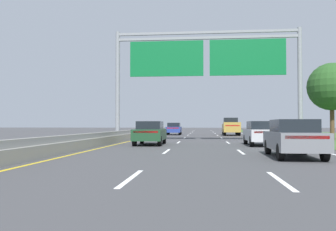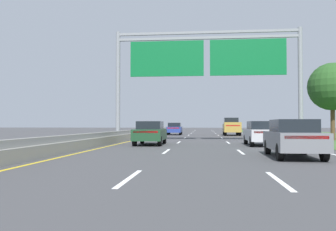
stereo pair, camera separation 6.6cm
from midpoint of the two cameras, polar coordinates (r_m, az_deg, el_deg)
ground_plane at (r=33.41m, az=5.76°, el=-3.77°), size 220.00×220.00×0.00m
lane_striping at (r=32.95m, az=5.76°, el=-3.80°), size 11.96×106.00×0.01m
median_barrier_concrete at (r=34.05m, az=-5.43°, el=-3.13°), size 0.60×110.00×0.85m
overhead_sign_gantry at (r=29.13m, az=6.33°, el=8.55°), size 15.06×0.42×9.07m
pickup_truck_gold at (r=44.89m, az=10.22°, el=-1.78°), size 2.08×5.43×2.20m
car_silver_right_lane_sedan at (r=23.78m, az=14.83°, el=-2.71°), size 1.84×4.41×1.57m
car_darkgreen_left_lane_sedan at (r=23.77m, az=-2.78°, el=-2.76°), size 1.88×4.42×1.57m
car_grey_right_lane_sedan at (r=15.64m, az=19.57°, el=-3.37°), size 1.93×4.44×1.57m
car_blue_left_lane_sedan at (r=46.31m, az=1.11°, el=-2.11°), size 1.86×4.42×1.57m
roadside_tree_mid at (r=33.44m, az=24.98°, el=4.21°), size 4.07×4.07×6.63m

